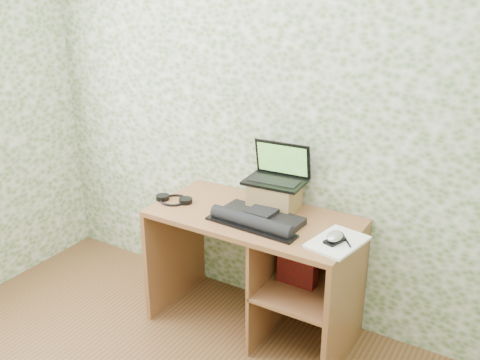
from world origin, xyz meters
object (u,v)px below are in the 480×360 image
Objects in this scene: desk at (267,258)px; riser at (274,196)px; laptop at (278,172)px; keyboard at (257,219)px; notepad at (337,242)px.

riser is (-0.02, 0.12, 0.35)m from desk.
keyboard is (0.01, -0.26, -0.19)m from laptop.
riser is at bearing 166.04° from notepad.
laptop is 1.12× the size of notepad.
notepad is (0.48, -0.22, -0.07)m from riser.
riser is 0.14m from laptop.
keyboard is at bearing -91.57° from laptop.
laptop is 0.32m from keyboard.
laptop is (-0.02, 0.15, 0.48)m from desk.
keyboard is at bearing -169.04° from notepad.
desk is 3.77× the size of notepad.
desk is at bearing -78.39° from riser.
desk is at bearing 177.85° from notepad.
notepad is at bearing -24.22° from riser.
notepad is (0.48, -0.25, -0.21)m from laptop.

